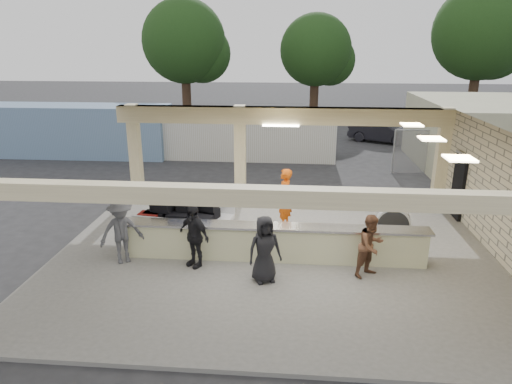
# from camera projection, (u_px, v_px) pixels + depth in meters

# --- Properties ---
(ground) EXTENTS (120.00, 120.00, 0.00)m
(ground) POSITION_uv_depth(u_px,v_px,m) (274.00, 254.00, 12.86)
(ground) COLOR #252527
(ground) RESTS_ON ground
(pavilion) EXTENTS (12.01, 10.00, 3.55)m
(pavilion) POSITION_uv_depth(u_px,v_px,m) (283.00, 202.00, 13.05)
(pavilion) COLOR #65635E
(pavilion) RESTS_ON ground
(baggage_counter) EXTENTS (8.20, 0.58, 0.98)m
(baggage_counter) POSITION_uv_depth(u_px,v_px,m) (273.00, 242.00, 12.20)
(baggage_counter) COLOR beige
(baggage_counter) RESTS_ON pavilion
(luggage_cart) EXTENTS (2.78, 1.96, 1.50)m
(luggage_cart) POSITION_uv_depth(u_px,v_px,m) (183.00, 215.00, 13.28)
(luggage_cart) COLOR silver
(luggage_cart) RESTS_ON pavilion
(drum_fan) EXTENTS (1.03, 0.55, 1.09)m
(drum_fan) POSITION_uv_depth(u_px,v_px,m) (393.00, 224.00, 13.20)
(drum_fan) COLOR silver
(drum_fan) RESTS_ON pavilion
(baggage_handler) EXTENTS (0.56, 0.78, 1.92)m
(baggage_handler) POSITION_uv_depth(u_px,v_px,m) (284.00, 199.00, 14.18)
(baggage_handler) COLOR #D6500B
(baggage_handler) RESTS_ON pavilion
(passenger_a) EXTENTS (0.83, 0.76, 1.61)m
(passenger_a) POSITION_uv_depth(u_px,v_px,m) (371.00, 246.00, 11.24)
(passenger_a) COLOR brown
(passenger_a) RESTS_ON pavilion
(passenger_b) EXTENTS (1.03, 0.86, 1.71)m
(passenger_b) POSITION_uv_depth(u_px,v_px,m) (194.00, 235.00, 11.74)
(passenger_b) COLOR black
(passenger_b) RESTS_ON pavilion
(passenger_c) EXTENTS (1.17, 0.95, 1.76)m
(passenger_c) POSITION_uv_depth(u_px,v_px,m) (121.00, 231.00, 11.93)
(passenger_c) COLOR #46474B
(passenger_c) RESTS_ON pavilion
(passenger_d) EXTENTS (0.89, 0.62, 1.68)m
(passenger_d) POSITION_uv_depth(u_px,v_px,m) (265.00, 249.00, 10.98)
(passenger_d) COLOR black
(passenger_d) RESTS_ON pavilion
(car_white_a) EXTENTS (5.05, 3.25, 1.33)m
(car_white_a) POSITION_uv_depth(u_px,v_px,m) (460.00, 140.00, 24.74)
(car_white_a) COLOR white
(car_white_a) RESTS_ON ground
(car_dark) EXTENTS (4.05, 3.02, 1.29)m
(car_dark) POSITION_uv_depth(u_px,v_px,m) (382.00, 132.00, 27.29)
(car_dark) COLOR black
(car_dark) RESTS_ON ground
(container_white) EXTENTS (11.24, 2.36, 2.43)m
(container_white) POSITION_uv_depth(u_px,v_px,m) (226.00, 134.00, 23.60)
(container_white) COLOR silver
(container_white) RESTS_ON ground
(container_blue) EXTENTS (10.15, 2.49, 2.64)m
(container_blue) POSITION_uv_depth(u_px,v_px,m) (73.00, 130.00, 23.97)
(container_blue) COLOR #6883A6
(container_blue) RESTS_ON ground
(tree_left) EXTENTS (6.60, 6.30, 9.00)m
(tree_left) POSITION_uv_depth(u_px,v_px,m) (189.00, 45.00, 34.64)
(tree_left) COLOR #382619
(tree_left) RESTS_ON ground
(tree_mid) EXTENTS (6.00, 5.60, 8.00)m
(tree_mid) POSITION_uv_depth(u_px,v_px,m) (320.00, 53.00, 35.92)
(tree_mid) COLOR #382619
(tree_mid) RESTS_ON ground
(tree_right) EXTENTS (7.20, 7.00, 10.00)m
(tree_right) POSITION_uv_depth(u_px,v_px,m) (485.00, 36.00, 33.62)
(tree_right) COLOR #382619
(tree_right) RESTS_ON ground
(adjacent_building) EXTENTS (6.00, 8.00, 3.20)m
(adjacent_building) POSITION_uv_depth(u_px,v_px,m) (490.00, 136.00, 21.07)
(adjacent_building) COLOR #B9B993
(adjacent_building) RESTS_ON ground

